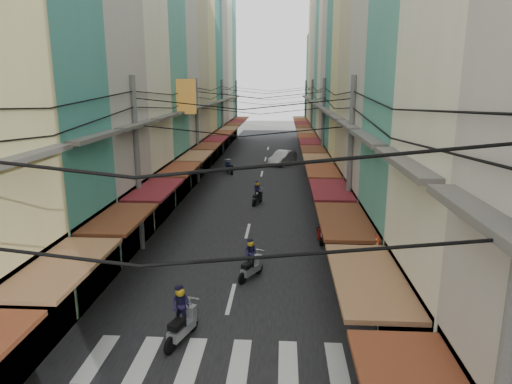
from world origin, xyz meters
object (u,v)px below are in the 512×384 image
at_px(bicycle, 374,289).
at_px(market_umbrella, 481,296).
at_px(traffic_sign, 376,261).
at_px(white_car, 283,164).

xyz_separation_m(bicycle, market_umbrella, (1.67, -5.22, 2.36)).
distance_m(market_umbrella, traffic_sign, 3.30).
bearing_deg(traffic_sign, white_car, 95.72).
height_order(white_car, market_umbrella, market_umbrella).
height_order(bicycle, traffic_sign, traffic_sign).
relative_size(white_car, market_umbrella, 1.78).
bearing_deg(market_umbrella, bicycle, 107.75).
relative_size(bicycle, market_umbrella, 0.67).
xyz_separation_m(white_car, traffic_sign, (3.07, -30.63, 2.34)).
bearing_deg(bicycle, traffic_sign, -175.13).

